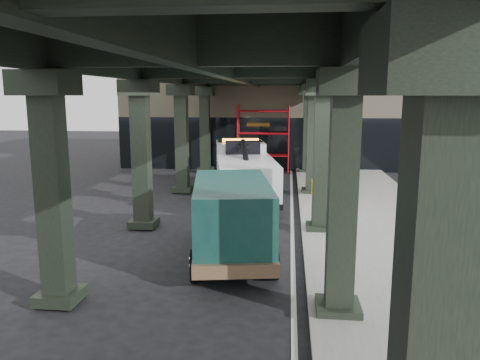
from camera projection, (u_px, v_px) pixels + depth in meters
The scene contains 8 objects.
ground at pixel (235, 250), 13.84m from camera, with size 90.00×90.00×0.00m, color black.
sidewalk at pixel (378, 233), 15.32m from camera, with size 5.00×40.00×0.15m, color gray.
lane_stripe at pixel (292, 232), 15.62m from camera, with size 0.12×38.00×0.01m, color silver.
viaduct at pixel (229, 65), 14.87m from camera, with size 7.40×32.00×6.40m.
building at pixel (297, 103), 32.50m from camera, with size 22.00×10.00×8.00m, color #C6B793.
scaffolding at pixel (263, 136), 27.80m from camera, with size 3.08×0.88×4.00m.
tow_truck at pixel (243, 170), 20.57m from camera, with size 3.46×8.25×2.63m.
towed_van at pixel (231, 216), 13.08m from camera, with size 2.92×5.69×2.20m.
Camera 1 is at (1.53, -13.17, 4.50)m, focal length 35.00 mm.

